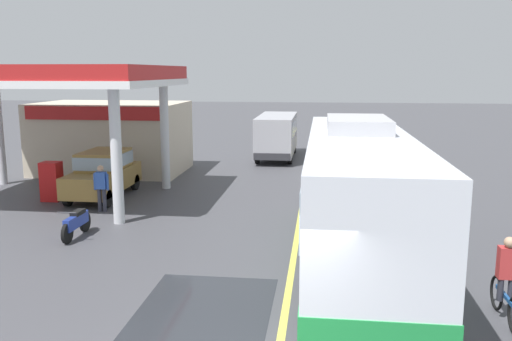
{
  "coord_description": "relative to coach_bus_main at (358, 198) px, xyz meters",
  "views": [
    {
      "loc": [
        0.67,
        -7.72,
        4.88
      ],
      "look_at": [
        -1.5,
        10.0,
        1.6
      ],
      "focal_mm": 37.84,
      "sensor_mm": 36.0,
      "label": 1
    }
  ],
  "objects": [
    {
      "name": "lane_divider_stripe",
      "position": [
        -1.62,
        9.23,
        -1.72
      ],
      "size": [
        0.16,
        50.0,
        0.01
      ],
      "primitive_type": "cube",
      "color": "#D8CC4C",
      "rests_on": "ground"
    },
    {
      "name": "wet_puddle_patch",
      "position": [
        -3.3,
        -3.53,
        -1.72
      ],
      "size": [
        2.77,
        4.33,
        0.01
      ],
      "primitive_type": "cube",
      "color": "#26282D",
      "rests_on": "ground"
    },
    {
      "name": "cyclist_on_shoulder",
      "position": [
        2.73,
        -2.93,
        -0.94
      ],
      "size": [
        0.34,
        1.82,
        1.72
      ],
      "color": "black",
      "rests_on": "ground"
    },
    {
      "name": "gas_station_roadside",
      "position": [
        -11.17,
        9.78,
        0.91
      ],
      "size": [
        9.1,
        11.95,
        5.1
      ],
      "color": "#B21E1E",
      "rests_on": "ground"
    },
    {
      "name": "motorcycle_parked_forecourt",
      "position": [
        -8.16,
        1.27,
        -1.28
      ],
      "size": [
        0.55,
        1.8,
        0.92
      ],
      "color": "black",
      "rests_on": "ground"
    },
    {
      "name": "ground",
      "position": [
        -1.62,
        14.23,
        -1.72
      ],
      "size": [
        120.0,
        120.0,
        0.0
      ],
      "primitive_type": "plane",
      "color": "#424247"
    },
    {
      "name": "car_trailing_behind_bus",
      "position": [
        0.91,
        18.66,
        -0.71
      ],
      "size": [
        1.7,
        4.2,
        1.82
      ],
      "color": "olive",
      "rests_on": "ground"
    },
    {
      "name": "coach_bus_main",
      "position": [
        0.0,
        0.0,
        0.0
      ],
      "size": [
        2.6,
        11.04,
        3.69
      ],
      "color": "silver",
      "rests_on": "ground"
    },
    {
      "name": "minibus_opposing_lane",
      "position": [
        -3.49,
        17.0,
        -0.25
      ],
      "size": [
        2.04,
        6.13,
        2.44
      ],
      "color": "#A5A5AD",
      "rests_on": "ground"
    },
    {
      "name": "pedestrian_near_pump",
      "position": [
        -8.61,
        4.24,
        -0.79
      ],
      "size": [
        0.55,
        0.22,
        1.66
      ],
      "color": "#33333F",
      "rests_on": "ground"
    },
    {
      "name": "car_at_pump",
      "position": [
        -9.44,
        6.45,
        -0.71
      ],
      "size": [
        1.7,
        4.2,
        1.82
      ],
      "color": "olive",
      "rests_on": "ground"
    }
  ]
}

